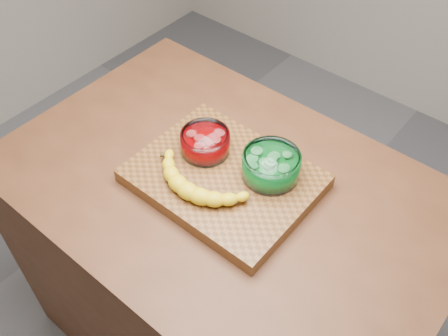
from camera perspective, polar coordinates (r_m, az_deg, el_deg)
The scene contains 6 objects.
ground at distance 2.07m, azimuth -0.00°, elevation -18.42°, with size 3.50×3.50×0.00m, color #5B5B60.
counter at distance 1.67m, azimuth -0.00°, elevation -12.00°, with size 1.20×0.80×0.90m, color #512C18.
cutting_board at distance 1.29m, azimuth -0.00°, elevation -1.21°, with size 0.45×0.35×0.04m, color brown.
bowl_red at distance 1.31m, azimuth -2.16°, elevation 2.94°, with size 0.13×0.13×0.06m.
bowl_green at distance 1.25m, azimuth 5.40°, elevation 0.26°, with size 0.15×0.15×0.07m.
banana at distance 1.23m, azimuth -3.16°, elevation -1.60°, with size 0.30×0.14×0.04m, color yellow, non-canonical shape.
Camera 1 is at (0.55, -0.66, 1.88)m, focal length 40.00 mm.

